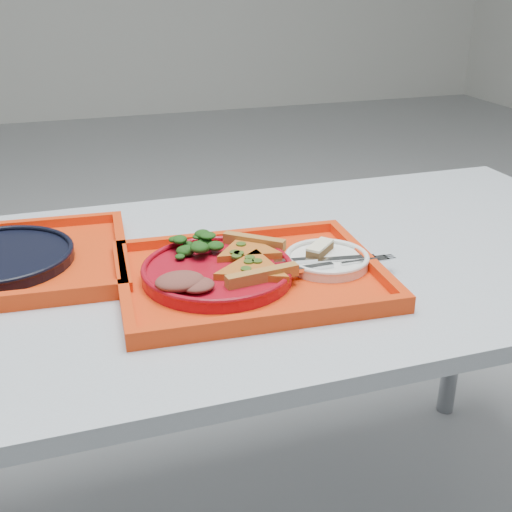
% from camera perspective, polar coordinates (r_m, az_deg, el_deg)
% --- Properties ---
extents(table, '(1.60, 0.80, 0.75)m').
position_cam_1_polar(table, '(1.23, -0.02, -3.51)').
color(table, '#9DA6B0').
rests_on(table, ground).
extents(tray_main, '(0.47, 0.38, 0.01)m').
position_cam_1_polar(tray_main, '(1.12, -0.55, -2.04)').
color(tray_main, red).
rests_on(tray_main, table).
extents(tray_far, '(0.47, 0.38, 0.01)m').
position_cam_1_polar(tray_far, '(1.25, -21.69, -0.82)').
color(tray_far, red).
rests_on(tray_far, table).
extents(dinner_plate, '(0.26, 0.26, 0.02)m').
position_cam_1_polar(dinner_plate, '(1.11, -3.43, -1.51)').
color(dinner_plate, maroon).
rests_on(dinner_plate, tray_main).
extents(side_plate, '(0.15, 0.15, 0.01)m').
position_cam_1_polar(side_plate, '(1.16, 6.31, -0.48)').
color(side_plate, white).
rests_on(side_plate, tray_main).
extents(navy_plate, '(0.26, 0.26, 0.02)m').
position_cam_1_polar(navy_plate, '(1.25, -21.79, -0.24)').
color(navy_plate, black).
rests_on(navy_plate, tray_far).
extents(pizza_slice_a, '(0.14, 0.16, 0.02)m').
position_cam_1_polar(pizza_slice_a, '(1.08, -0.27, -0.98)').
color(pizza_slice_a, '#C38920').
rests_on(pizza_slice_a, dinner_plate).
extents(pizza_slice_b, '(0.18, 0.18, 0.02)m').
position_cam_1_polar(pizza_slice_b, '(1.15, -0.78, 0.71)').
color(pizza_slice_b, '#C38920').
rests_on(pizza_slice_b, dinner_plate).
extents(salad_heap, '(0.08, 0.07, 0.04)m').
position_cam_1_polar(salad_heap, '(1.15, -5.44, 1.14)').
color(salad_heap, black).
rests_on(salad_heap, dinner_plate).
extents(meat_portion, '(0.08, 0.06, 0.02)m').
position_cam_1_polar(meat_portion, '(1.03, -6.79, -2.24)').
color(meat_portion, brown).
rests_on(meat_portion, dinner_plate).
extents(dessert_bar, '(0.07, 0.06, 0.02)m').
position_cam_1_polar(dessert_bar, '(1.17, 5.71, 0.67)').
color(dessert_bar, '#53351B').
rests_on(dessert_bar, side_plate).
extents(knife, '(0.19, 0.04, 0.01)m').
position_cam_1_polar(knife, '(1.14, 6.15, -0.26)').
color(knife, silver).
rests_on(knife, side_plate).
extents(fork, '(0.19, 0.02, 0.01)m').
position_cam_1_polar(fork, '(1.13, 7.51, -0.66)').
color(fork, silver).
rests_on(fork, side_plate).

